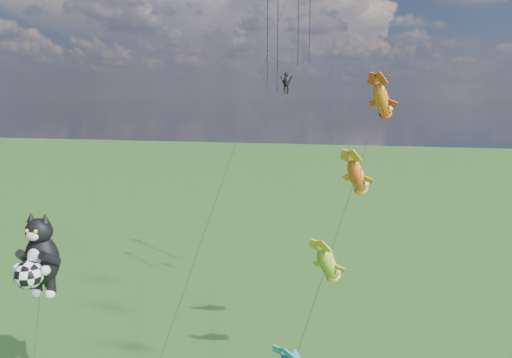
# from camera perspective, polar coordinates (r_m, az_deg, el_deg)

# --- Properties ---
(cat_kite_rig) EXTENTS (2.16, 4.03, 10.46)m
(cat_kite_rig) POSITION_cam_1_polar(r_m,az_deg,el_deg) (29.22, -23.62, -8.29)
(cat_kite_rig) COLOR brown
(cat_kite_rig) RESTS_ON ground
(fish_windsock_rig) EXTENTS (6.13, 14.83, 19.45)m
(fish_windsock_rig) POSITION_cam_1_polar(r_m,az_deg,el_deg) (23.65, 9.80, -4.55)
(fish_windsock_rig) COLOR brown
(fish_windsock_rig) RESTS_ON ground
(parafoil_rig) EXTENTS (7.11, 16.58, 28.23)m
(parafoil_rig) POSITION_cam_1_polar(r_m,az_deg,el_deg) (35.62, 3.35, 15.28)
(parafoil_rig) COLOR brown
(parafoil_rig) RESTS_ON ground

